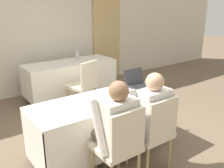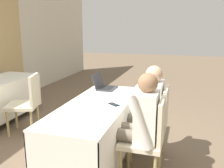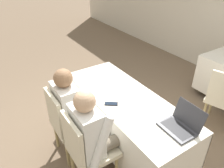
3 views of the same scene
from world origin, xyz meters
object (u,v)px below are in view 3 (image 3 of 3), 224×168
person_checkered_shirt (74,107)px  chair_far_spare (224,98)px  person_white_shirt (94,132)px  chair_near_left (67,121)px  laptop (181,125)px  cell_phone (111,104)px  chair_near_right (86,148)px

person_checkered_shirt → chair_far_spare: bearing=-111.0°
person_checkered_shirt → person_white_shirt: 0.48m
chair_near_left → chair_far_spare: size_ratio=1.00×
person_checkered_shirt → laptop: bearing=-143.8°
cell_phone → person_checkered_shirt: bearing=-89.3°
cell_phone → laptop: bearing=63.5°
person_checkered_shirt → cell_phone: bearing=-126.4°
chair_near_left → person_checkered_shirt: size_ratio=0.78×
chair_near_left → chair_near_right: bearing=-180.0°
person_checkered_shirt → chair_near_left: bearing=90.0°
laptop → person_checkered_shirt: bearing=-142.3°
person_white_shirt → person_checkered_shirt: bearing=0.0°
cell_phone → person_checkered_shirt: size_ratio=0.13×
chair_far_spare → person_white_shirt: (-0.23, -1.86, 0.16)m
chair_near_right → laptop: bearing=-120.1°
chair_far_spare → person_checkered_shirt: size_ratio=0.78×
chair_near_left → chair_far_spare: (0.71, 1.96, 0.00)m
cell_phone → chair_near_left: (-0.25, -0.45, -0.23)m
chair_near_left → person_checkered_shirt: 0.19m
chair_near_left → chair_far_spare: same height
person_white_shirt → laptop: bearing=-123.7°
cell_phone → chair_near_right: chair_near_right is taller
cell_phone → chair_far_spare: chair_far_spare is taller
person_checkered_shirt → person_white_shirt: same height
chair_near_right → cell_phone: bearing=-63.0°
chair_near_left → chair_far_spare: bearing=-110.0°
cell_phone → chair_near_left: 0.56m
laptop → person_checkered_shirt: (-0.94, -0.69, -0.11)m
laptop → person_checkered_shirt: size_ratio=0.29×
laptop → person_white_shirt: person_white_shirt is taller
chair_near_left → person_white_shirt: (0.48, 0.10, 0.16)m
chair_far_spare → chair_near_right: bearing=65.7°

